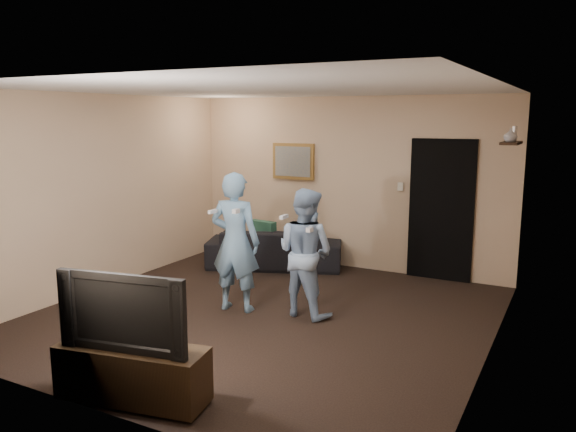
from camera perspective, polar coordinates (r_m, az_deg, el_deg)
The scene contains 19 objects.
ground at distance 6.71m, azimuth -2.39°, elevation -10.01°, with size 5.00×5.00×0.00m, color black.
ceiling at distance 6.30m, azimuth -2.57°, elevation 12.77°, with size 5.00×5.00×0.04m, color silver.
wall_back at distance 8.61m, azimuth 5.96°, elevation 3.34°, with size 5.00×0.04×2.60m, color tan.
wall_front at distance 4.44m, azimuth -19.00°, elevation -3.54°, with size 5.00×0.04×2.60m, color tan.
wall_left at distance 7.93m, azimuth -18.29°, elevation 2.30°, with size 0.04×5.00×2.60m, color tan.
wall_right at distance 5.57m, azimuth 20.34°, elevation -0.94°, with size 0.04×5.00×2.60m, color tan.
sofa at distance 8.70m, azimuth -1.35°, elevation -3.24°, with size 2.04×0.80×0.60m, color black.
throw_pillow at distance 8.76m, azimuth -2.58°, elevation -1.93°, with size 0.44×0.14×0.44m, color #174535.
painting_frame at distance 8.93m, azimuth 0.55°, elevation 5.57°, with size 0.72×0.05×0.57m, color olive.
painting_canvas at distance 8.90m, azimuth 0.47°, elevation 5.56°, with size 0.62×0.01×0.47m, color slate.
doorway at distance 8.20m, azimuth 15.29°, elevation 0.58°, with size 0.90×0.06×2.00m, color black.
light_switch at distance 8.31m, azimuth 11.35°, elevation 2.95°, with size 0.08×0.02×0.12m, color silver.
wall_shelf at distance 7.28m, azimuth 21.74°, elevation 6.91°, with size 0.20×0.60×0.03m, color black.
shelf_vase at distance 7.14m, azimuth 21.67°, elevation 7.64°, with size 0.15×0.15×0.16m, color #B0B0B5.
shelf_figurine at distance 7.53m, azimuth 22.02°, elevation 7.78°, with size 0.06×0.06×0.18m, color silver.
tv_console at distance 4.90m, azimuth -15.51°, elevation -15.10°, with size 1.25×0.40×0.45m, color black.
television at distance 4.70m, azimuth -15.83°, elevation -9.08°, with size 1.11×0.15×0.64m, color black.
wii_player_left at distance 6.68m, azimuth -5.38°, elevation -2.65°, with size 0.66×0.53×1.67m.
wii_player_right at distance 6.52m, azimuth 1.75°, elevation -3.71°, with size 0.82×0.69×1.50m.
Camera 1 is at (3.18, -5.43, 2.31)m, focal length 35.00 mm.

